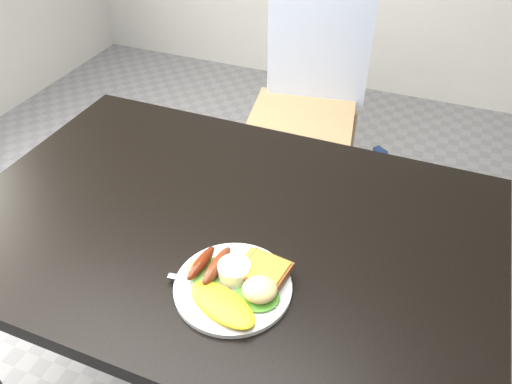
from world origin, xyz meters
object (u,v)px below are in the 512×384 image
at_px(dining_chair, 301,121).
at_px(person, 388,149).
at_px(plate, 233,287).
at_px(dining_table, 225,227).

height_order(dining_chair, person, person).
xyz_separation_m(person, plate, (-0.19, -0.62, 0.02)).
relative_size(dining_chair, plate, 1.82).
bearing_deg(person, dining_table, 39.36).
relative_size(person, plate, 6.41).
bearing_deg(dining_chair, plate, -89.23).
bearing_deg(dining_table, dining_chair, 96.46).
xyz_separation_m(dining_table, dining_chair, (-0.11, 0.96, -0.28)).
xyz_separation_m(dining_table, person, (0.29, 0.45, 0.00)).
bearing_deg(plate, dining_table, 119.36).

